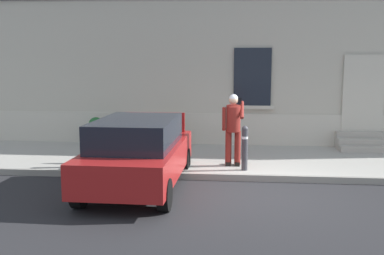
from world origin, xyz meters
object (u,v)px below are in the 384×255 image
(bollard_near_person, at_px, (245,146))
(planter_terracotta, at_px, (171,131))
(hatchback_car_red, at_px, (139,152))
(person_on_phone, at_px, (233,125))
(bollard_far_left, at_px, (102,144))
(planter_charcoal, at_px, (96,131))

(bollard_near_person, bearing_deg, planter_terracotta, 126.86)
(hatchback_car_red, xyz_separation_m, planter_terracotta, (0.08, 4.10, -0.18))
(bollard_near_person, height_order, person_on_phone, person_on_phone)
(person_on_phone, bearing_deg, bollard_far_left, -160.25)
(hatchback_car_red, distance_m, planter_charcoal, 4.44)
(hatchback_car_red, relative_size, person_on_phone, 2.34)
(bollard_far_left, bearing_deg, hatchback_car_red, -47.01)
(hatchback_car_red, distance_m, bollard_near_person, 2.55)
(planter_charcoal, bearing_deg, bollard_far_left, -69.68)
(bollard_near_person, bearing_deg, hatchback_car_red, -151.08)
(bollard_far_left, height_order, planter_charcoal, bollard_far_left)
(person_on_phone, bearing_deg, planter_charcoal, 163.64)
(bollard_near_person, height_order, planter_charcoal, bollard_near_person)
(person_on_phone, bearing_deg, hatchback_car_red, -127.73)
(bollard_near_person, xyz_separation_m, planter_charcoal, (-4.37, 2.66, -0.11))
(bollard_far_left, distance_m, planter_terracotta, 3.12)
(hatchback_car_red, xyz_separation_m, planter_charcoal, (-2.13, 3.89, -0.18))
(hatchback_car_red, height_order, bollard_far_left, hatchback_car_red)
(bollard_near_person, relative_size, bollard_far_left, 1.00)
(planter_charcoal, bearing_deg, bollard_near_person, -31.35)
(bollard_far_left, distance_m, planter_charcoal, 2.84)
(bollard_near_person, relative_size, person_on_phone, 0.60)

